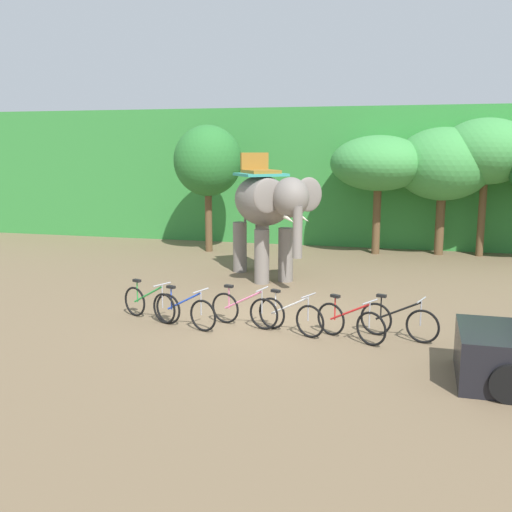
# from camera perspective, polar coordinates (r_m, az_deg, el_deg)

# --- Properties ---
(ground_plane) EXTENTS (80.00, 80.00, 0.00)m
(ground_plane) POSITION_cam_1_polar(r_m,az_deg,el_deg) (14.00, 0.67, -6.04)
(ground_plane) COLOR brown
(foliage_hedge) EXTENTS (36.00, 6.00, 5.50)m
(foliage_hedge) POSITION_cam_1_polar(r_m,az_deg,el_deg) (26.97, 7.74, 7.74)
(foliage_hedge) COLOR #338438
(foliage_hedge) RESTS_ON ground
(tree_far_right) EXTENTS (2.55, 2.55, 4.76)m
(tree_far_right) POSITION_cam_1_polar(r_m,az_deg,el_deg) (22.66, -4.63, 9.01)
(tree_far_right) COLOR brown
(tree_far_right) RESTS_ON ground
(tree_center_left) EXTENTS (3.53, 3.53, 4.38)m
(tree_center_left) POSITION_cam_1_polar(r_m,az_deg,el_deg) (22.53, 11.63, 8.64)
(tree_center_left) COLOR brown
(tree_center_left) RESTS_ON ground
(tree_left) EXTENTS (3.53, 3.53, 4.66)m
(tree_left) POSITION_cam_1_polar(r_m,az_deg,el_deg) (22.94, 17.44, 8.35)
(tree_left) COLOR brown
(tree_left) RESTS_ON ground
(tree_center_right) EXTENTS (3.34, 3.34, 4.98)m
(tree_center_right) POSITION_cam_1_polar(r_m,az_deg,el_deg) (23.10, 21.12, 9.27)
(tree_center_right) COLOR brown
(tree_center_right) RESTS_ON ground
(elephant) EXTENTS (3.42, 3.92, 3.78)m
(elephant) POSITION_cam_1_polar(r_m,az_deg,el_deg) (17.88, 1.00, 4.76)
(elephant) COLOR slate
(elephant) RESTS_ON ground
(bike_green) EXTENTS (1.59, 0.79, 0.92)m
(bike_green) POSITION_cam_1_polar(r_m,az_deg,el_deg) (14.07, -10.18, -4.49)
(bike_green) COLOR black
(bike_green) RESTS_ON ground
(bike_blue) EXTENTS (1.63, 0.70, 0.92)m
(bike_blue) POSITION_cam_1_polar(r_m,az_deg,el_deg) (13.35, -6.79, -5.21)
(bike_blue) COLOR black
(bike_blue) RESTS_ON ground
(bike_pink) EXTENTS (1.67, 0.62, 0.92)m
(bike_pink) POSITION_cam_1_polar(r_m,az_deg,el_deg) (13.35, -1.15, -5.13)
(bike_pink) COLOR black
(bike_pink) RESTS_ON ground
(bike_white) EXTENTS (1.58, 0.80, 0.92)m
(bike_white) POSITION_cam_1_polar(r_m,az_deg,el_deg) (12.89, 3.29, -5.72)
(bike_white) COLOR black
(bike_white) RESTS_ON ground
(bike_red) EXTENTS (1.52, 0.89, 0.92)m
(bike_red) POSITION_cam_1_polar(r_m,az_deg,el_deg) (12.56, 9.00, -6.27)
(bike_red) COLOR black
(bike_red) RESTS_ON ground
(bike_black) EXTENTS (1.64, 0.68, 0.92)m
(bike_black) POSITION_cam_1_polar(r_m,az_deg,el_deg) (12.84, 13.47, -6.07)
(bike_black) COLOR black
(bike_black) RESTS_ON ground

